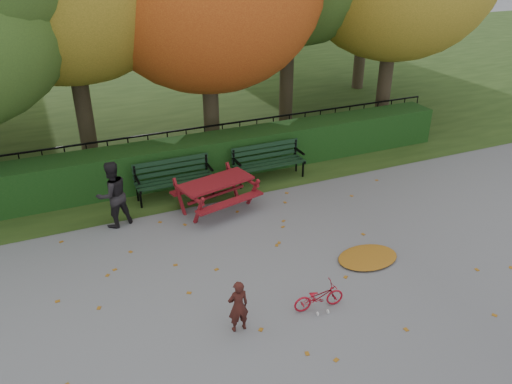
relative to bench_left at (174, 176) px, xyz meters
name	(u,v)px	position (x,y,z in m)	size (l,w,h in m)	color
ground	(298,268)	(1.30, -3.70, -0.52)	(90.00, 90.00, 0.00)	gray
grass_strip	(139,84)	(1.30, 10.30, -0.51)	(90.00, 90.00, 0.00)	#1F3411
hedge	(215,155)	(1.30, 0.80, -0.02)	(13.00, 0.90, 1.00)	black
iron_fence	(205,143)	(1.30, 1.60, 0.02)	(14.00, 0.04, 1.02)	black
bench_left	(174,176)	(0.00, 0.00, 0.00)	(1.80, 0.57, 0.88)	black
bench_right	(268,159)	(2.40, 0.00, 0.00)	(1.80, 0.57, 0.88)	black
picnic_table	(216,187)	(0.69, -1.00, 0.02)	(1.89, 1.66, 0.79)	maroon
leaf_pile	(368,257)	(2.64, -3.99, -0.48)	(1.20, 0.83, 0.08)	brown
leaf_scatter	(290,259)	(1.30, -3.40, -0.51)	(9.00, 5.70, 0.01)	brown
child	(238,306)	(-0.30, -4.77, -0.07)	(0.33, 0.22, 0.90)	#381612
adult	(113,195)	(-1.49, -0.80, 0.20)	(0.70, 0.55, 1.44)	black
bicycle	(319,297)	(1.09, -4.82, -0.29)	(0.30, 0.86, 0.45)	maroon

